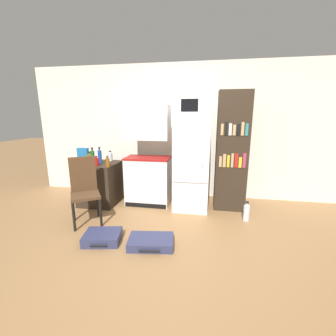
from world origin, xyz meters
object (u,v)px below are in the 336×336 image
at_px(side_table, 100,183).
at_px(bottle_ketchup_red, 97,162).
at_px(refrigerator, 192,163).
at_px(bookshelf, 232,152).
at_px(bottle_blue_soda, 100,156).
at_px(water_bottle_front, 246,212).
at_px(suitcase_small_flat, 103,237).
at_px(microwave, 193,106).
at_px(bottle_olive_oil, 89,161).
at_px(chair, 84,185).
at_px(bowl, 94,159).
at_px(cereal_box, 83,157).
at_px(suitcase_large_flat, 151,242).
at_px(bottle_green_tall, 93,157).
at_px(kitchen_hutch, 148,160).
at_px(bottle_clear_short, 110,157).
at_px(bottle_amber_beer, 107,162).

relative_size(side_table, bottle_ketchup_red, 4.54).
bearing_deg(refrigerator, bookshelf, 9.62).
distance_m(bottle_blue_soda, water_bottle_front, 2.67).
xyz_separation_m(bookshelf, suitcase_small_flat, (-1.70, -1.43, -0.93)).
relative_size(refrigerator, microwave, 3.54).
height_order(microwave, suitcase_small_flat, microwave).
height_order(bottle_olive_oil, chair, bottle_olive_oil).
distance_m(bowl, cereal_box, 0.41).
xyz_separation_m(bottle_blue_soda, suitcase_large_flat, (1.26, -1.26, -0.82)).
xyz_separation_m(bottle_olive_oil, chair, (0.15, -0.46, -0.29)).
bearing_deg(bottle_green_tall, bottle_ketchup_red, -44.17).
bearing_deg(microwave, side_table, -178.23).
bearing_deg(bottle_ketchup_red, suitcase_large_flat, -41.01).
relative_size(kitchen_hutch, bottle_clear_short, 9.27).
relative_size(cereal_box, water_bottle_front, 0.96).
distance_m(bookshelf, water_bottle_front, 1.01).
xyz_separation_m(kitchen_hutch, bowl, (-1.10, 0.09, -0.04)).
distance_m(side_table, bowl, 0.50).
xyz_separation_m(microwave, bottle_olive_oil, (-1.70, -0.34, -0.89)).
height_order(side_table, microwave, microwave).
xyz_separation_m(refrigerator, suitcase_small_flat, (-1.04, -1.32, -0.74)).
distance_m(bottle_amber_beer, suitcase_large_flat, 1.62).
xyz_separation_m(side_table, refrigerator, (1.67, 0.05, 0.43)).
xyz_separation_m(bottle_clear_short, bottle_ketchup_red, (-0.05, -0.45, -0.01)).
relative_size(suitcase_small_flat, water_bottle_front, 1.65).
xyz_separation_m(bottle_olive_oil, water_bottle_front, (2.59, -0.02, -0.73)).
relative_size(bottle_clear_short, cereal_box, 0.64).
relative_size(bowl, suitcase_large_flat, 0.30).
height_order(refrigerator, bookshelf, bookshelf).
distance_m(bottle_clear_short, cereal_box, 0.53).
bearing_deg(suitcase_small_flat, bottle_olive_oil, 113.05).
bearing_deg(bottle_green_tall, chair, -73.08).
bearing_deg(bottle_green_tall, refrigerator, 3.33).
height_order(bottle_green_tall, bottle_olive_oil, bottle_green_tall).
xyz_separation_m(side_table, kitchen_hutch, (0.89, 0.12, 0.44)).
distance_m(suitcase_large_flat, water_bottle_front, 1.59).
height_order(bottle_ketchup_red, suitcase_small_flat, bottle_ketchup_red).
distance_m(bottle_olive_oil, bottle_clear_short, 0.57).
bearing_deg(kitchen_hutch, microwave, -4.83).
height_order(side_table, kitchen_hutch, kitchen_hutch).
distance_m(cereal_box, suitcase_small_flat, 1.61).
bearing_deg(bowl, refrigerator, -4.76).
bearing_deg(bookshelf, bottle_clear_short, 177.52).
relative_size(bottle_amber_beer, bottle_clear_short, 0.96).
height_order(kitchen_hutch, bottle_amber_beer, kitchen_hutch).
bearing_deg(bottle_green_tall, bottle_olive_oil, -74.78).
bearing_deg(bottle_clear_short, refrigerator, -7.56).
height_order(bottle_olive_oil, bottle_amber_beer, bottle_olive_oil).
bearing_deg(bowl, side_table, -44.66).
relative_size(bottle_green_tall, chair, 0.30).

